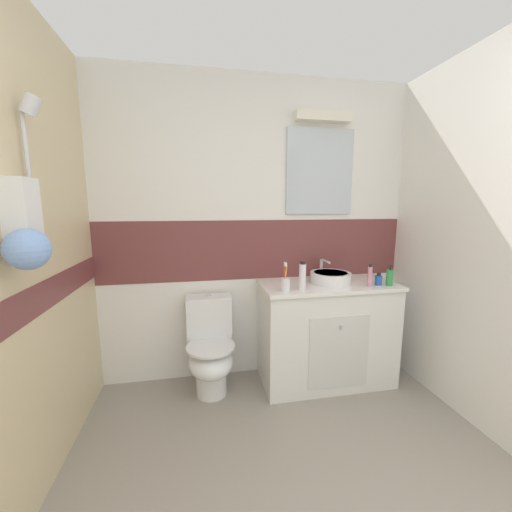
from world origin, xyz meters
TOP-DOWN VIEW (x-y plane):
  - ground_plane at (0.00, 1.20)m, footprint 3.20×3.48m
  - wall_back_tiled at (0.01, 2.45)m, footprint 3.20×0.20m
  - vanity_cabinet at (0.53, 2.15)m, footprint 1.09×0.53m
  - sink_basin at (0.55, 2.15)m, footprint 0.33×0.37m
  - toilet at (-0.43, 2.15)m, footprint 0.37×0.50m
  - toothbrush_cup at (0.12, 1.97)m, footprint 0.06×0.06m
  - soap_dispenser at (0.97, 1.98)m, footprint 0.05×0.05m
  - toothpaste_tube_upright at (0.80, 1.97)m, footprint 0.03×0.03m
  - shampoo_bottle_tall at (0.26, 1.99)m, footprint 0.05×0.05m
  - perfume_flask_small at (0.89, 2.00)m, footprint 0.04×0.03m

SIDE VIEW (x-z plane):
  - ground_plane at x=0.00m, z-range -0.04..0.00m
  - toilet at x=-0.43m, z-range -0.03..0.74m
  - vanity_cabinet at x=0.53m, z-range 0.00..0.85m
  - perfume_flask_small at x=0.89m, z-range 0.85..0.94m
  - sink_basin at x=0.55m, z-range 0.81..0.98m
  - toothbrush_cup at x=0.12m, z-range 0.80..1.02m
  - soap_dispenser at x=0.97m, z-range 0.83..1.00m
  - toothpaste_tube_upright at x=0.80m, z-range 0.85..1.02m
  - shampoo_bottle_tall at x=0.26m, z-range 0.85..1.06m
  - wall_back_tiled at x=0.01m, z-range 0.01..2.51m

